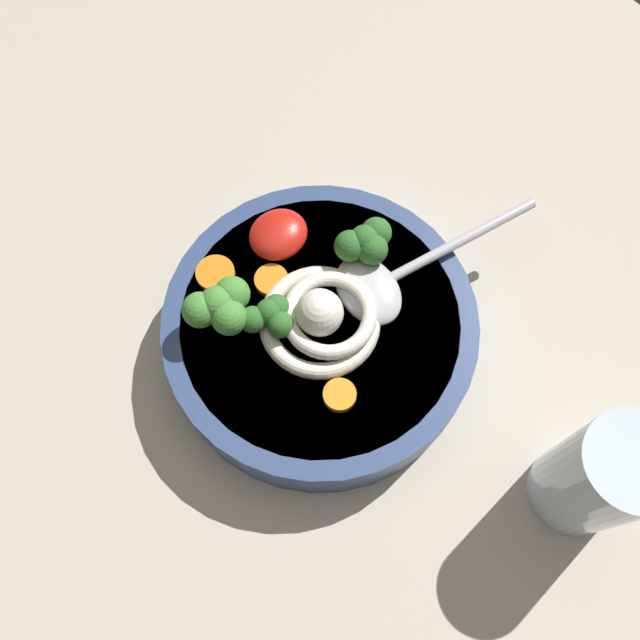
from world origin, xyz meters
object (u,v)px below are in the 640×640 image
object	(u,v)px
soup_spoon	(384,282)
drinking_glass	(599,477)
noodle_pile	(322,318)
soup_bowl	(320,332)

from	to	relation	value
soup_spoon	drinking_glass	distance (cm)	19.80
noodle_pile	drinking_glass	distance (cm)	21.46
noodle_pile	soup_bowl	bearing A→B (deg)	73.36
soup_spoon	drinking_glass	xyz separation A→B (cm)	(0.74, -19.79, 0.02)
noodle_pile	soup_spoon	size ratio (longest dim) A/B	0.56
soup_spoon	soup_bowl	bearing A→B (deg)	180.00
drinking_glass	soup_spoon	bearing A→B (deg)	92.13
soup_bowl	soup_spoon	distance (cm)	6.38
soup_bowl	noodle_pile	world-z (taller)	noodle_pile
noodle_pile	soup_spoon	xyz separation A→B (cm)	(5.50, -0.74, -0.42)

